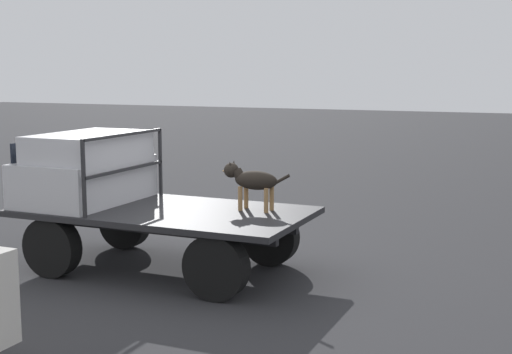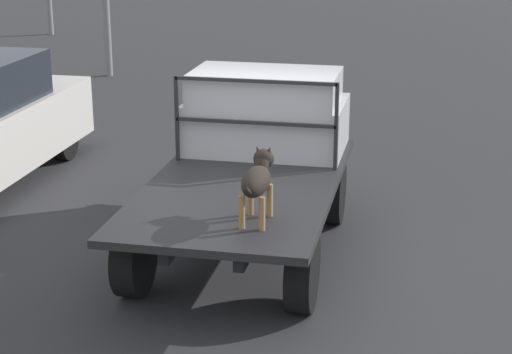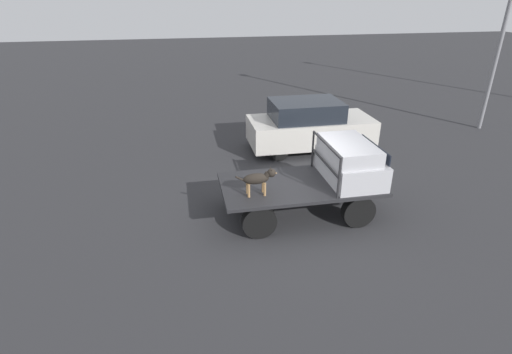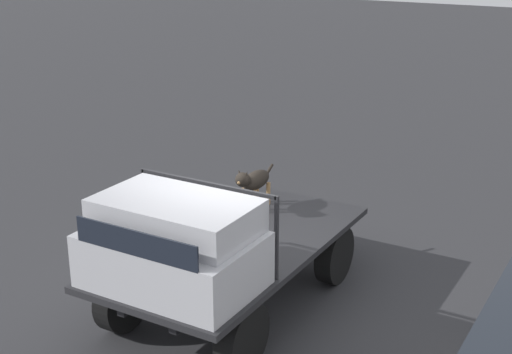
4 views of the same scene
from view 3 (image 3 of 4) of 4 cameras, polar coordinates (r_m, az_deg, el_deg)
ground_plane at (r=10.31m, az=6.10°, el=-5.12°), size 80.00×80.00×0.00m
flatbed_truck at (r=10.01m, az=6.27°, el=-2.07°), size 3.90×2.00×0.86m
truck_cab at (r=10.14m, az=13.27°, el=2.14°), size 1.23×1.88×0.98m
truck_headboard at (r=9.82m, az=9.87°, el=2.90°), size 0.04×1.88×1.00m
dog at (r=9.13m, az=0.47°, el=-0.19°), size 0.98×0.25×0.66m
parked_sedan at (r=14.12m, az=7.63°, el=7.28°), size 4.28×1.88×1.75m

